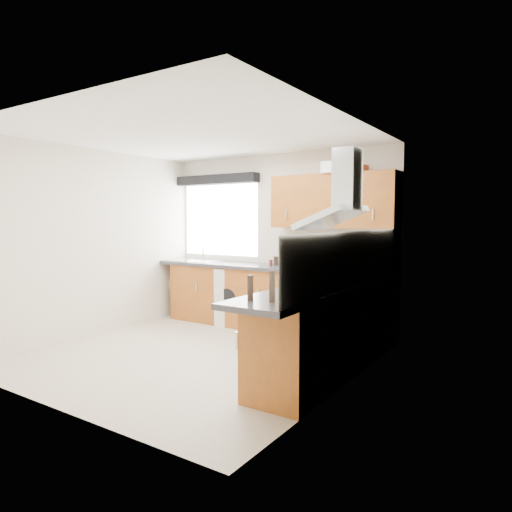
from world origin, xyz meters
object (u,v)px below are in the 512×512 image
Objects in this scene: oven at (328,331)px; upper_cabinets at (333,201)px; washing_machine at (239,296)px; extractor_hood at (339,198)px.

upper_cabinets reaches higher than oven.
washing_machine is at bearing 148.48° from oven.
extractor_hood reaches higher than washing_machine.
upper_cabinets is at bearing -10.52° from washing_machine.
washing_machine is at bearing 149.72° from extractor_hood.
upper_cabinets is 2.01× the size of washing_machine.
extractor_hood is 0.92× the size of washing_machine.
washing_machine is at bearing -175.83° from upper_cabinets.
upper_cabinets is at bearing 116.13° from extractor_hood.
oven is 1.99m from upper_cabinets.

